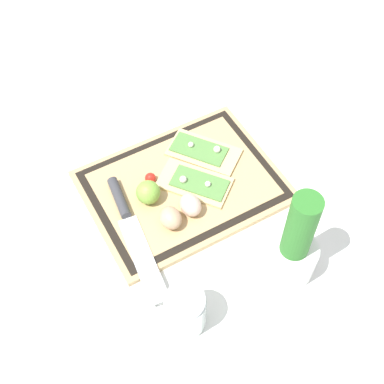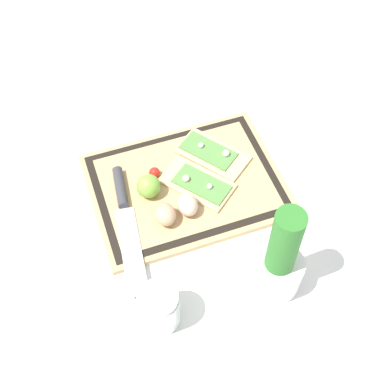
# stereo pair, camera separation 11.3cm
# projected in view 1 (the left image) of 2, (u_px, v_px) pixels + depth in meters

# --- Properties ---
(ground_plane) EXTENTS (6.00, 6.00, 0.00)m
(ground_plane) POSITION_uv_depth(u_px,v_px,m) (183.00, 188.00, 1.18)
(ground_plane) COLOR white
(cutting_board) EXTENTS (0.41, 0.31, 0.02)m
(cutting_board) POSITION_uv_depth(u_px,v_px,m) (183.00, 186.00, 1.17)
(cutting_board) COLOR tan
(cutting_board) RESTS_ON ground_plane
(pizza_slice_near) EXTENTS (0.16, 0.18, 0.02)m
(pizza_slice_near) POSITION_uv_depth(u_px,v_px,m) (203.00, 151.00, 1.21)
(pizza_slice_near) COLOR #DBBC7F
(pizza_slice_near) RESTS_ON cutting_board
(pizza_slice_far) EXTENTS (0.16, 0.17, 0.02)m
(pizza_slice_far) POSITION_uv_depth(u_px,v_px,m) (195.00, 183.00, 1.16)
(pizza_slice_far) COLOR #DBBC7F
(pizza_slice_far) RESTS_ON cutting_board
(knife) EXTENTS (0.07, 0.30, 0.02)m
(knife) POSITION_uv_depth(u_px,v_px,m) (127.00, 217.00, 1.10)
(knife) COLOR silver
(knife) RESTS_ON cutting_board
(egg_brown) EXTENTS (0.04, 0.05, 0.04)m
(egg_brown) POSITION_uv_depth(u_px,v_px,m) (171.00, 218.00, 1.09)
(egg_brown) COLOR tan
(egg_brown) RESTS_ON cutting_board
(egg_pink) EXTENTS (0.04, 0.05, 0.04)m
(egg_pink) POSITION_uv_depth(u_px,v_px,m) (191.00, 205.00, 1.11)
(egg_pink) COLOR beige
(egg_pink) RESTS_ON cutting_board
(lime) EXTENTS (0.05, 0.05, 0.05)m
(lime) POSITION_uv_depth(u_px,v_px,m) (149.00, 194.00, 1.12)
(lime) COLOR #7FB742
(lime) RESTS_ON cutting_board
(cherry_tomato_red) EXTENTS (0.02, 0.02, 0.02)m
(cherry_tomato_red) POSITION_uv_depth(u_px,v_px,m) (150.00, 178.00, 1.16)
(cherry_tomato_red) COLOR red
(cherry_tomato_red) RESTS_ON cutting_board
(herb_pot) EXTENTS (0.10, 0.10, 0.24)m
(herb_pot) POSITION_uv_depth(u_px,v_px,m) (294.00, 248.00, 1.00)
(herb_pot) COLOR white
(herb_pot) RESTS_ON ground_plane
(sauce_jar) EXTENTS (0.08, 0.08, 0.10)m
(sauce_jar) POSITION_uv_depth(u_px,v_px,m) (185.00, 312.00, 0.97)
(sauce_jar) COLOR silver
(sauce_jar) RESTS_ON ground_plane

